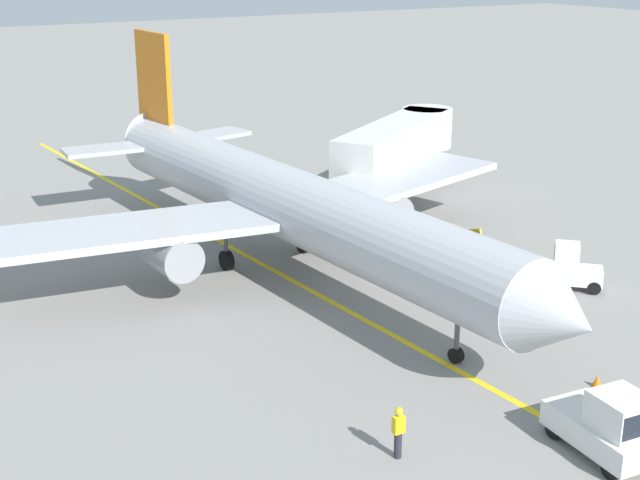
# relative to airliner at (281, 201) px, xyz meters

# --- Properties ---
(ground_plane) EXTENTS (300.00, 300.00, 0.00)m
(ground_plane) POSITION_rel_airliner_xyz_m (0.84, -10.58, -3.42)
(ground_plane) COLOR gray
(taxi_line_yellow) EXTENTS (6.89, 79.75, 0.01)m
(taxi_line_yellow) POSITION_rel_airliner_xyz_m (0.04, -5.58, -3.41)
(taxi_line_yellow) COLOR yellow
(taxi_line_yellow) RESTS_ON ground
(airliner) EXTENTS (28.51, 35.34, 10.10)m
(airliner) POSITION_rel_airliner_xyz_m (0.00, 0.00, 0.00)
(airliner) COLOR #B2B5BA
(airliner) RESTS_ON ground
(jet_bridge) EXTENTS (12.07, 9.15, 4.85)m
(jet_bridge) POSITION_rel_airliner_xyz_m (12.05, 7.42, 0.12)
(jet_bridge) COLOR silver
(jet_bridge) RESTS_ON ground
(pushback_tug) EXTENTS (2.16, 3.73, 2.20)m
(pushback_tug) POSITION_rel_airliner_xyz_m (1.02, -19.30, -2.42)
(pushback_tug) COLOR silver
(pushback_tug) RESTS_ON ground
(baggage_tug_near_wing) EXTENTS (2.63, 2.60, 2.10)m
(baggage_tug_near_wing) POSITION_rel_airliner_xyz_m (10.17, -8.67, -2.49)
(baggage_tug_near_wing) COLOR silver
(baggage_tug_near_wing) RESTS_ON ground
(belt_loader_forward_hold) EXTENTS (2.13, 5.15, 2.59)m
(belt_loader_forward_hold) POSITION_rel_airliner_xyz_m (7.04, -3.06, -2.64)
(belt_loader_forward_hold) COLOR silver
(belt_loader_forward_hold) RESTS_ON ground
(ground_crew_marshaller) EXTENTS (0.36, 0.24, 1.70)m
(ground_crew_marshaller) POSITION_rel_airliner_xyz_m (5.44, -8.22, -2.51)
(ground_crew_marshaller) COLOR #26262D
(ground_crew_marshaller) RESTS_ON ground
(ground_crew_wing_walker) EXTENTS (0.36, 0.24, 1.70)m
(ground_crew_wing_walker) POSITION_rel_airliner_xyz_m (-4.59, -16.25, -2.51)
(ground_crew_wing_walker) COLOR #26262D
(ground_crew_wing_walker) RESTS_ON ground
(safety_cone_nose_left) EXTENTS (0.36, 0.36, 0.44)m
(safety_cone_nose_left) POSITION_rel_airliner_xyz_m (4.07, -16.03, -3.20)
(safety_cone_nose_left) COLOR orange
(safety_cone_nose_left) RESTS_ON ground
(safety_cone_nose_right) EXTENTS (0.36, 0.36, 0.44)m
(safety_cone_nose_right) POSITION_rel_airliner_xyz_m (10.54, -6.25, -3.20)
(safety_cone_nose_right) COLOR orange
(safety_cone_nose_right) RESTS_ON ground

